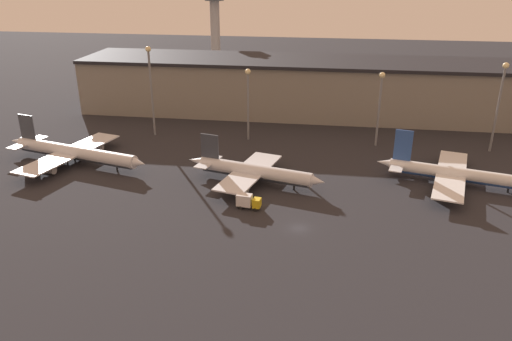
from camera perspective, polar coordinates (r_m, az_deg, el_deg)
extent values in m
plane|color=#26262B|center=(110.84, 4.91, -6.59)|extent=(600.00, 600.00, 0.00)
cube|color=gray|center=(192.59, 6.90, 9.25)|extent=(177.44, 28.74, 19.44)
cube|color=black|center=(190.47, 7.05, 12.26)|extent=(177.44, 30.74, 1.20)
cylinder|color=silver|center=(152.69, -19.95, 1.98)|extent=(40.43, 13.63, 3.76)
cylinder|color=#333842|center=(152.91, -19.92, 1.75)|extent=(38.32, 12.58, 3.19)
cone|color=silver|center=(139.58, -13.35, 0.85)|extent=(5.24, 4.56, 3.57)
cone|color=silver|center=(167.60, -25.51, 3.00)|extent=(6.24, 4.48, 3.19)
cube|color=#333842|center=(162.78, -24.73, 4.56)|extent=(5.20, 1.68, 7.30)
cube|color=silver|center=(164.80, -24.64, 2.95)|extent=(6.79, 13.36, 0.24)
cube|color=silver|center=(154.19, -20.50, 1.92)|extent=(16.74, 36.59, 0.36)
cylinder|color=gray|center=(160.72, -17.76, 2.62)|extent=(4.51, 3.02, 2.07)
cylinder|color=gray|center=(147.26, -22.64, 0.09)|extent=(4.51, 3.02, 2.07)
cylinder|color=black|center=(144.75, -15.60, 0.26)|extent=(0.50, 0.50, 1.69)
cylinder|color=black|center=(155.96, -20.02, 1.33)|extent=(0.50, 0.50, 1.69)
cylinder|color=black|center=(153.94, -20.75, 0.95)|extent=(0.50, 0.50, 1.69)
cylinder|color=silver|center=(130.68, -0.13, -0.07)|extent=(31.14, 11.19, 3.66)
cylinder|color=#333842|center=(130.93, -0.13, -0.33)|extent=(29.49, 10.28, 3.11)
cone|color=silver|center=(125.68, 6.90, -1.21)|extent=(5.11, 4.45, 3.48)
cone|color=silver|center=(137.52, -6.63, 1.09)|extent=(6.08, 4.36, 3.11)
cube|color=#333842|center=(134.08, -5.31, 2.79)|extent=(5.06, 1.64, 6.61)
cube|color=silver|center=(135.99, -5.47, 1.01)|extent=(6.02, 10.68, 0.24)
cube|color=silver|center=(131.42, -0.76, -0.15)|extent=(14.67, 29.14, 0.36)
cylinder|color=gray|center=(138.26, 0.89, 0.48)|extent=(4.39, 2.94, 2.01)
cylinder|color=gray|center=(125.03, -1.79, -2.04)|extent=(4.39, 2.94, 2.01)
cylinder|color=black|center=(128.26, 4.37, -1.89)|extent=(0.50, 0.50, 1.65)
cylinder|color=black|center=(133.52, -0.51, -0.80)|extent=(0.50, 0.50, 1.65)
cylinder|color=black|center=(131.07, -1.01, -1.27)|extent=(0.50, 0.50, 1.65)
cylinder|color=white|center=(140.25, 22.11, -0.35)|extent=(34.62, 11.75, 3.30)
cylinder|color=#2D519E|center=(140.46, 22.08, -0.56)|extent=(32.81, 10.84, 2.81)
cone|color=white|center=(141.04, 14.64, 0.88)|extent=(5.49, 3.93, 2.81)
cube|color=#2D519E|center=(138.72, 16.47, 2.79)|extent=(4.58, 1.52, 8.42)
cube|color=white|center=(140.62, 15.95, 0.77)|extent=(6.27, 12.96, 0.24)
cube|color=white|center=(140.38, 21.39, -0.39)|extent=(15.57, 35.53, 0.36)
cylinder|color=gray|center=(149.90, 21.90, 0.49)|extent=(3.97, 2.65, 1.82)
cylinder|color=gray|center=(131.83, 21.56, -2.46)|extent=(3.97, 2.65, 1.82)
cylinder|color=black|center=(141.89, 26.85, -1.97)|extent=(0.50, 0.50, 1.49)
cylinder|color=black|center=(142.34, 21.30, -0.93)|extent=(0.50, 0.50, 1.49)
cylinder|color=black|center=(139.90, 21.24, -1.34)|extent=(0.50, 0.50, 1.49)
cube|color=gold|center=(117.51, 0.10, -3.72)|extent=(1.99, 2.39, 2.13)
cube|color=silver|center=(118.15, -1.34, -3.38)|extent=(3.80, 2.63, 2.84)
cylinder|color=black|center=(118.86, 0.13, -4.12)|extent=(0.96, 0.66, 0.90)
cylinder|color=black|center=(117.45, -0.09, -4.46)|extent=(0.96, 0.66, 0.90)
cylinder|color=black|center=(119.80, -1.56, -3.90)|extent=(0.96, 0.66, 0.90)
cylinder|color=black|center=(118.41, -1.80, -4.24)|extent=(0.96, 0.66, 0.90)
cylinder|color=slate|center=(169.16, -11.82, 8.54)|extent=(0.70, 0.70, 27.99)
sphere|color=beige|center=(166.30, -12.23, 13.41)|extent=(1.80, 1.80, 1.80)
cylinder|color=slate|center=(161.88, -0.91, 7.25)|extent=(0.70, 0.70, 21.80)
sphere|color=beige|center=(159.19, -0.93, 11.24)|extent=(1.80, 1.80, 1.80)
cylinder|color=slate|center=(160.59, 13.85, 6.49)|extent=(0.70, 0.70, 21.96)
sphere|color=beige|center=(157.87, 14.24, 10.52)|extent=(1.80, 1.80, 1.80)
cylinder|color=slate|center=(167.05, 25.85, 6.17)|extent=(0.70, 0.70, 25.84)
sphere|color=beige|center=(164.23, 26.66, 10.67)|extent=(1.80, 1.80, 1.80)
cylinder|color=#99999E|center=(246.19, -4.64, 14.43)|extent=(4.40, 4.40, 37.65)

